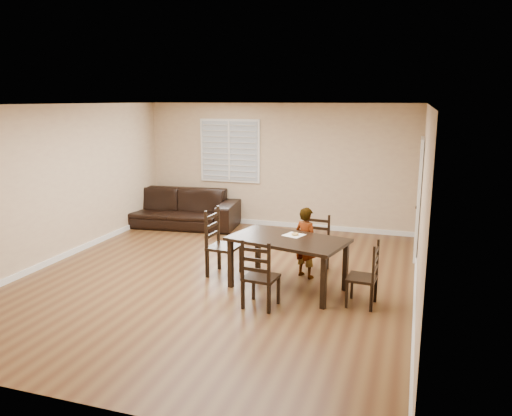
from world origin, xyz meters
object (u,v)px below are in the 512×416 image
at_px(chair_near, 317,244).
at_px(chair_far, 258,278).
at_px(dining_table, 288,244).
at_px(chair_right, 370,278).
at_px(donut, 295,234).
at_px(child, 306,242).
at_px(sofa, 175,208).
at_px(chair_left, 217,245).

bearing_deg(chair_near, chair_far, -97.59).
distance_m(dining_table, chair_far, 0.92).
relative_size(chair_right, donut, 8.19).
xyz_separation_m(dining_table, child, (0.14, 0.59, -0.13)).
height_order(dining_table, sofa, sofa).
distance_m(chair_left, child, 1.43).
height_order(child, donut, child).
bearing_deg(chair_near, sofa, 157.40).
height_order(dining_table, chair_left, chair_left).
relative_size(chair_far, chair_right, 1.07).
relative_size(chair_near, chair_right, 1.02).
relative_size(dining_table, child, 1.63).
distance_m(donut, sofa, 4.39).
relative_size(chair_near, sofa, 0.33).
bearing_deg(donut, dining_table, -110.08).
distance_m(chair_near, chair_left, 1.66).
bearing_deg(donut, sofa, 141.31).
bearing_deg(donut, chair_near, 78.76).
relative_size(chair_left, sofa, 0.39).
xyz_separation_m(chair_far, chair_left, (-1.05, 1.14, 0.05)).
relative_size(dining_table, chair_left, 1.71).
bearing_deg(chair_near, child, -96.43).
distance_m(chair_right, donut, 1.31).
distance_m(chair_left, sofa, 3.36).
bearing_deg(chair_left, chair_right, -98.38).
relative_size(chair_far, chair_left, 0.89).
xyz_separation_m(chair_right, sofa, (-4.57, 3.19, -0.00)).
distance_m(chair_far, sofa, 4.91).
distance_m(chair_near, child, 0.47).
xyz_separation_m(chair_near, chair_right, (0.99, -1.31, -0.01)).
relative_size(dining_table, chair_near, 2.00).
bearing_deg(chair_right, dining_table, -98.95).
height_order(chair_near, chair_right, chair_near).
height_order(chair_right, child, child).
bearing_deg(sofa, chair_left, -57.25).
bearing_deg(chair_left, child, -73.16).
height_order(chair_near, chair_far, chair_far).
distance_m(chair_near, chair_right, 1.64).
relative_size(chair_right, sofa, 0.33).
bearing_deg(chair_near, chair_right, -47.58).
xyz_separation_m(chair_left, chair_right, (2.47, -0.56, -0.08)).
bearing_deg(sofa, dining_table, -46.89).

